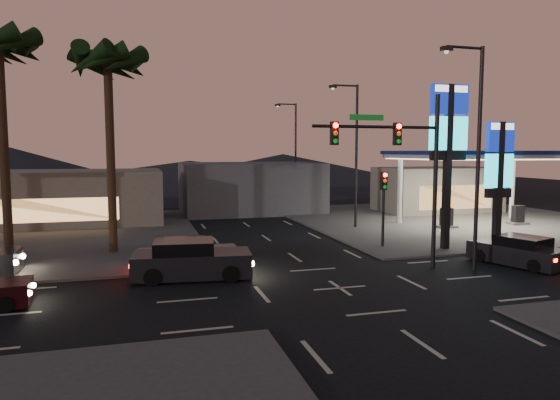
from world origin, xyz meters
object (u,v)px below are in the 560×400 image
object	(u,v)px
pylon_sign_tall	(448,133)
traffic_signal_mast	(402,156)
suv_station	(518,251)
car_lane_b_front	(188,256)
gas_station	(485,156)
pylon_sign_short	(499,166)
car_lane_a_front	(190,261)

from	to	relation	value
pylon_sign_tall	traffic_signal_mast	world-z (taller)	pylon_sign_tall
suv_station	car_lane_b_front	bearing A→B (deg)	168.65
suv_station	gas_station	bearing A→B (deg)	59.38
suv_station	traffic_signal_mast	bearing A→B (deg)	174.69
pylon_sign_tall	suv_station	xyz separation A→B (m)	(1.24, -4.07, -5.73)
traffic_signal_mast	car_lane_b_front	distance (m)	10.67
pylon_sign_tall	traffic_signal_mast	xyz separation A→B (m)	(-4.74, -3.51, -1.17)
car_lane_b_front	suv_station	world-z (taller)	car_lane_b_front
pylon_sign_tall	car_lane_b_front	size ratio (longest dim) A/B	1.96
gas_station	pylon_sign_short	world-z (taller)	pylon_sign_short
gas_station	suv_station	distance (m)	13.05
pylon_sign_tall	suv_station	size ratio (longest dim) A/B	1.95
car_lane_b_front	car_lane_a_front	bearing A→B (deg)	-90.33
pylon_sign_tall	suv_station	distance (m)	7.14
pylon_sign_short	car_lane_b_front	bearing A→B (deg)	179.98
pylon_sign_tall	pylon_sign_short	bearing A→B (deg)	-21.80
traffic_signal_mast	pylon_sign_short	bearing A→B (deg)	19.13
pylon_sign_tall	pylon_sign_short	size ratio (longest dim) A/B	1.29
gas_station	suv_station	bearing A→B (deg)	-120.62
car_lane_b_front	suv_station	bearing A→B (deg)	-11.35
car_lane_b_front	suv_station	xyz separation A→B (m)	(15.31, -3.07, -0.03)
pylon_sign_tall	pylon_sign_short	distance (m)	3.20
gas_station	pylon_sign_tall	world-z (taller)	pylon_sign_tall
pylon_sign_short	traffic_signal_mast	distance (m)	7.69
pylon_sign_short	suv_station	xyz separation A→B (m)	(-1.26, -3.07, -3.99)
car_lane_a_front	car_lane_b_front	xyz separation A→B (m)	(0.01, 1.33, -0.08)
traffic_signal_mast	suv_station	size ratio (longest dim) A/B	1.73
pylon_sign_tall	car_lane_b_front	distance (m)	15.21
gas_station	car_lane_a_front	distance (m)	23.71
car_lane_a_front	pylon_sign_tall	bearing A→B (deg)	9.37
gas_station	traffic_signal_mast	bearing A→B (deg)	-140.72
pylon_sign_short	car_lane_a_front	world-z (taller)	pylon_sign_short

